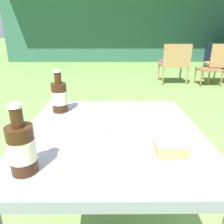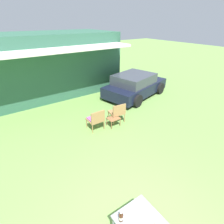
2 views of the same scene
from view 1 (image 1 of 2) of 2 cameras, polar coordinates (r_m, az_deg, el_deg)
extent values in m
cube|color=#2D5B47|center=(10.15, 3.73, 23.60)|extent=(8.89, 3.79, 3.28)
cylinder|color=black|center=(8.19, 26.93, 12.88)|extent=(0.67, 0.35, 0.64)
cylinder|color=#9E7547|center=(5.50, 17.45, 9.87)|extent=(0.04, 0.04, 0.38)
cylinder|color=#9E7547|center=(5.37, 12.05, 10.11)|extent=(0.04, 0.04, 0.38)
cylinder|color=#9E7547|center=(5.04, 19.02, 8.76)|extent=(0.04, 0.04, 0.38)
cylinder|color=#9E7547|center=(4.90, 13.17, 9.02)|extent=(0.04, 0.04, 0.38)
cube|color=#9E7547|center=(5.16, 15.67, 11.86)|extent=(0.58, 0.55, 0.06)
cube|color=#9E7547|center=(4.89, 16.70, 14.17)|extent=(0.58, 0.05, 0.42)
cube|color=#995193|center=(5.15, 15.73, 12.47)|extent=(0.52, 0.47, 0.05)
cylinder|color=#9E7547|center=(5.73, 22.78, 9.62)|extent=(0.04, 0.04, 0.38)
cylinder|color=#9E7547|center=(5.26, 24.01, 8.57)|extent=(0.04, 0.04, 0.38)
cube|color=#9E7547|center=(5.53, 26.34, 11.07)|extent=(0.65, 0.62, 0.06)
cube|color=brown|center=(5.17, 24.06, 10.19)|extent=(0.48, 0.39, 0.03)
cylinder|color=brown|center=(4.97, 22.25, 7.91)|extent=(0.03, 0.03, 0.33)
cylinder|color=brown|center=(5.15, 26.69, 7.65)|extent=(0.03, 0.03, 0.33)
cylinder|color=brown|center=(5.28, 20.90, 8.78)|extent=(0.03, 0.03, 0.33)
cylinder|color=brown|center=(5.45, 25.15, 8.52)|extent=(0.03, 0.03, 0.33)
cube|color=gray|center=(0.96, 0.03, -6.06)|extent=(0.77, 0.83, 0.04)
cylinder|color=gray|center=(1.51, -13.53, -11.99)|extent=(0.04, 0.04, 0.70)
cylinder|color=gray|center=(1.51, 13.39, -11.92)|extent=(0.04, 0.04, 0.70)
cylinder|color=white|center=(0.79, 12.55, -10.71)|extent=(0.24, 0.24, 0.01)
cube|color=tan|center=(0.79, 14.89, -8.91)|extent=(0.10, 0.10, 0.04)
cube|color=silver|center=(0.77, 15.07, -7.16)|extent=(0.10, 0.10, 0.01)
cylinder|color=#381E0F|center=(1.18, -13.55, 3.67)|extent=(0.08, 0.08, 0.15)
cylinder|color=#381E0F|center=(1.15, -13.99, 8.67)|extent=(0.04, 0.04, 0.06)
cylinder|color=silver|center=(1.15, -14.14, 10.33)|extent=(0.04, 0.04, 0.01)
cylinder|color=beige|center=(1.18, -13.55, 3.67)|extent=(0.08, 0.08, 0.07)
cylinder|color=#381E0F|center=(0.71, -22.43, -9.10)|extent=(0.08, 0.08, 0.15)
cylinder|color=#381E0F|center=(0.67, -23.66, -1.24)|extent=(0.04, 0.04, 0.06)
cylinder|color=silver|center=(0.66, -24.08, 1.52)|extent=(0.04, 0.04, 0.01)
cylinder|color=beige|center=(0.71, -22.43, -9.10)|extent=(0.08, 0.08, 0.07)
cube|color=silver|center=(0.77, 6.69, -11.28)|extent=(0.17, 0.01, 0.01)
cylinder|color=silver|center=(0.95, -1.73, -4.53)|extent=(0.03, 0.03, 0.01)
camera|label=2|loc=(3.12, -131.45, 51.73)|focal=28.00mm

